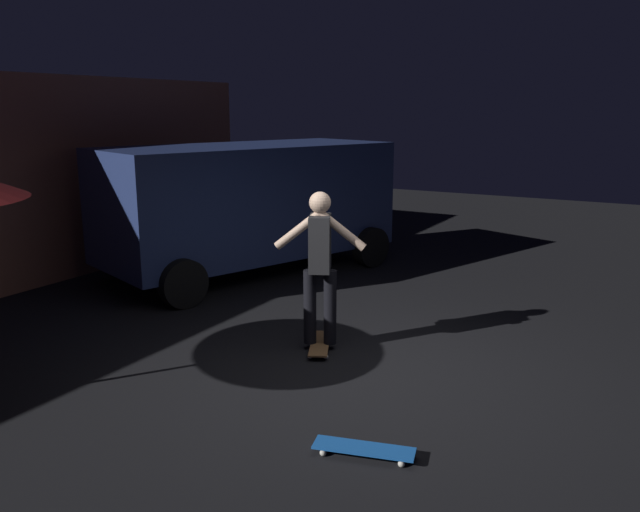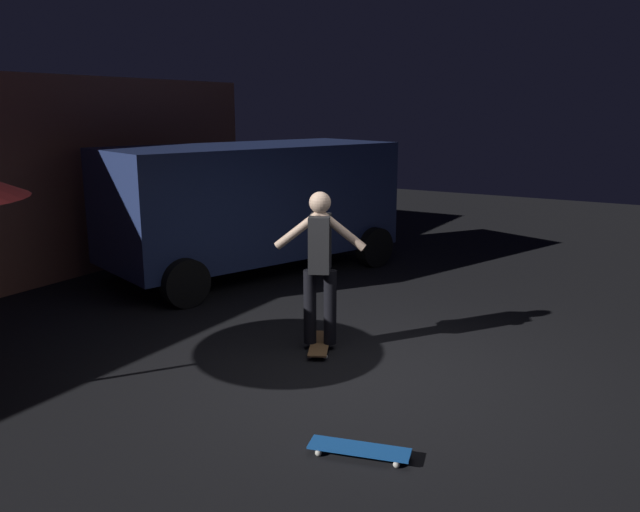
# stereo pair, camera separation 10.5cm
# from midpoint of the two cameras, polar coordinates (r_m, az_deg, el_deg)

# --- Properties ---
(ground_plane) EXTENTS (28.00, 28.00, 0.00)m
(ground_plane) POSITION_cam_midpoint_polar(r_m,az_deg,el_deg) (6.54, 4.13, -10.39)
(ground_plane) COLOR black
(parked_van) EXTENTS (4.97, 3.48, 2.03)m
(parked_van) POSITION_cam_midpoint_polar(r_m,az_deg,el_deg) (10.26, -5.69, 4.92)
(parked_van) COLOR navy
(parked_van) RESTS_ON ground_plane
(skateboard_ridden) EXTENTS (0.79, 0.52, 0.07)m
(skateboard_ridden) POSITION_cam_midpoint_polar(r_m,az_deg,el_deg) (7.16, 0.42, -7.79)
(skateboard_ridden) COLOR olive
(skateboard_ridden) RESTS_ON ground_plane
(skateboard_spare) EXTENTS (0.39, 0.81, 0.07)m
(skateboard_spare) POSITION_cam_midpoint_polar(r_m,az_deg,el_deg) (5.13, 4.11, -16.70)
(skateboard_spare) COLOR #1959B2
(skateboard_spare) RESTS_ON ground_plane
(skater) EXTENTS (0.50, 0.93, 1.67)m
(skater) POSITION_cam_midpoint_polar(r_m,az_deg,el_deg) (6.87, 0.44, -0.11)
(skater) COLOR black
(skater) RESTS_ON skateboard_ridden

